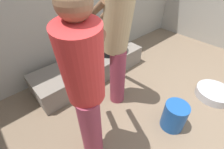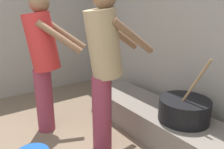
# 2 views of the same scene
# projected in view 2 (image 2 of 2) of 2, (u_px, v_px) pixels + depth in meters

# --- Properties ---
(block_enclosure_rear) EXTENTS (5.23, 0.20, 2.48)m
(block_enclosure_rear) POSITION_uv_depth(u_px,v_px,m) (210.00, 27.00, 2.46)
(block_enclosure_rear) COLOR #9E998E
(block_enclosure_rear) RESTS_ON ground_plane
(hearth_ledge) EXTENTS (1.89, 0.60, 0.32)m
(hearth_ledge) POSITION_uv_depth(u_px,v_px,m) (152.00, 118.00, 2.71)
(hearth_ledge) COLOR slate
(hearth_ledge) RESTS_ON ground_plane
(cooking_pot_main) EXTENTS (0.52, 0.52, 0.68)m
(cooking_pot_main) POSITION_uv_depth(u_px,v_px,m) (184.00, 109.00, 2.30)
(cooking_pot_main) COLOR black
(cooking_pot_main) RESTS_ON hearth_ledge
(cook_in_red_shirt) EXTENTS (0.65, 0.72, 1.60)m
(cook_in_red_shirt) POSITION_uv_depth(u_px,v_px,m) (43.00, 57.00, 2.50)
(cook_in_red_shirt) COLOR #8C3347
(cook_in_red_shirt) RESTS_ON ground_plane
(cook_in_tan_shirt) EXTENTS (0.38, 0.70, 1.64)m
(cook_in_tan_shirt) POSITION_uv_depth(u_px,v_px,m) (104.00, 61.00, 2.16)
(cook_in_tan_shirt) COLOR #8C3347
(cook_in_tan_shirt) RESTS_ON ground_plane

